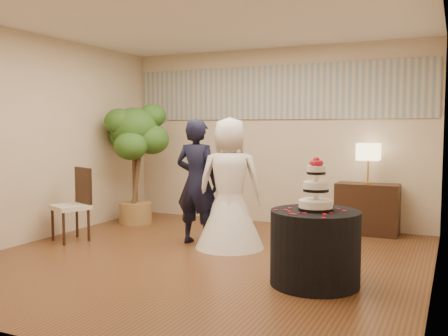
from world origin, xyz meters
The scene contains 15 objects.
floor centered at (0.00, 0.00, 0.00)m, with size 5.00×5.00×0.00m, color brown.
ceiling centered at (0.00, 0.00, 2.80)m, with size 5.00×5.00×0.00m, color white.
wall_back centered at (0.00, 2.50, 1.40)m, with size 5.00×0.06×2.80m, color beige.
wall_front centered at (0.00, -2.50, 1.40)m, with size 5.00×0.06×2.80m, color beige.
wall_left centered at (-2.50, 0.00, 1.40)m, with size 0.06×5.00×2.80m, color beige.
wall_right centered at (2.50, 0.00, 1.40)m, with size 0.06×5.00×2.80m, color beige.
mural_border centered at (0.00, 2.48, 2.10)m, with size 4.90×0.02×0.85m, color #A0A296.
groom centered at (-0.42, 0.67, 0.83)m, with size 0.60×0.40×1.66m, color black.
bride centered at (0.06, 0.67, 0.84)m, with size 0.89×0.89×1.67m, color white.
cake_table centered at (1.44, -0.36, 0.37)m, with size 0.88×0.88×0.74m, color black.
wedding_cake centered at (1.44, -0.36, 1.00)m, with size 0.33×0.33×0.53m, color white, non-canonical shape.
console centered at (1.53, 2.24, 0.37)m, with size 0.89×0.39×0.74m, color black.
table_lamp centered at (1.53, 2.24, 1.03)m, with size 0.31×0.31×0.58m, color beige, non-canonical shape.
ficus_tree centered at (-2.00, 1.51, 0.98)m, with size 0.93×0.93×1.96m, color #305D1D, non-canonical shape.
side_chair centered at (-2.06, 0.08, 0.50)m, with size 0.46×0.48×1.00m, color black, non-canonical shape.
Camera 1 is at (2.67, -5.10, 1.55)m, focal length 40.00 mm.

